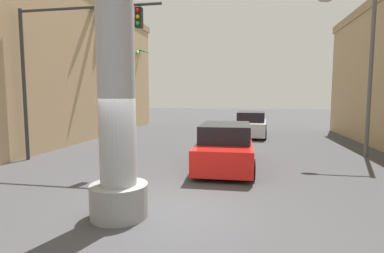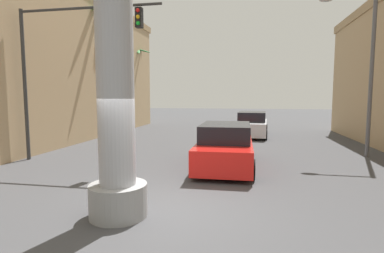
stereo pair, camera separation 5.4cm
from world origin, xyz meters
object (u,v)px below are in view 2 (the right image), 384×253
(palm_tree_mid_left, at_px, (94,51))
(street_lamp, at_px, (363,58))
(car_far, at_px, (252,125))
(palm_tree_far_left, at_px, (138,82))
(car_lead, at_px, (226,146))
(pedestrian_far_left, at_px, (130,119))
(neon_sign_pole, at_px, (114,3))
(traffic_light_mast, at_px, (64,52))

(palm_tree_mid_left, bearing_deg, street_lamp, -13.82)
(car_far, bearing_deg, palm_tree_mid_left, -165.83)
(street_lamp, xyz_separation_m, palm_tree_far_left, (-13.93, 10.81, -0.32))
(car_far, bearing_deg, street_lamp, -53.19)
(car_lead, height_order, pedestrian_far_left, pedestrian_far_left)
(street_lamp, bearing_deg, car_lead, -151.85)
(neon_sign_pole, bearing_deg, car_far, 77.86)
(car_lead, xyz_separation_m, palm_tree_mid_left, (-8.51, 6.35, 4.55))
(palm_tree_mid_left, bearing_deg, traffic_light_mast, -70.35)
(neon_sign_pole, distance_m, car_lead, 6.49)
(street_lamp, distance_m, pedestrian_far_left, 14.83)
(traffic_light_mast, height_order, car_lead, traffic_light_mast)
(palm_tree_far_left, relative_size, pedestrian_far_left, 4.17)
(pedestrian_far_left, bearing_deg, car_far, -4.17)
(street_lamp, bearing_deg, neon_sign_pole, -132.80)
(neon_sign_pole, bearing_deg, palm_tree_far_left, 109.36)
(neon_sign_pole, xyz_separation_m, car_far, (2.96, 13.78, -3.65))
(car_lead, height_order, car_far, same)
(pedestrian_far_left, bearing_deg, palm_tree_mid_left, -108.26)
(traffic_light_mast, height_order, car_far, traffic_light_mast)
(palm_tree_far_left, bearing_deg, car_far, -27.46)
(street_lamp, bearing_deg, pedestrian_far_left, 153.43)
(street_lamp, distance_m, palm_tree_mid_left, 14.42)
(street_lamp, distance_m, car_lead, 7.04)
(neon_sign_pole, distance_m, car_far, 14.56)
(traffic_light_mast, bearing_deg, street_lamp, 15.30)
(street_lamp, distance_m, palm_tree_far_left, 17.63)
(pedestrian_far_left, bearing_deg, neon_sign_pole, -68.72)
(traffic_light_mast, bearing_deg, palm_tree_far_left, 99.45)
(street_lamp, relative_size, car_far, 1.46)
(street_lamp, xyz_separation_m, car_lead, (-5.45, -2.91, -3.39))
(palm_tree_mid_left, height_order, pedestrian_far_left, palm_tree_mid_left)
(traffic_light_mast, height_order, palm_tree_mid_left, palm_tree_mid_left)
(neon_sign_pole, height_order, car_far, neon_sign_pole)
(street_lamp, bearing_deg, palm_tree_mid_left, 166.18)
(neon_sign_pole, height_order, palm_tree_mid_left, neon_sign_pole)
(street_lamp, height_order, palm_tree_far_left, street_lamp)
(neon_sign_pole, xyz_separation_m, palm_tree_far_left, (-6.58, 18.74, -0.58))
(palm_tree_mid_left, bearing_deg, pedestrian_far_left, 71.74)
(car_far, height_order, palm_tree_mid_left, palm_tree_mid_left)
(car_lead, bearing_deg, palm_tree_mid_left, 143.29)
(car_lead, distance_m, car_far, 8.83)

